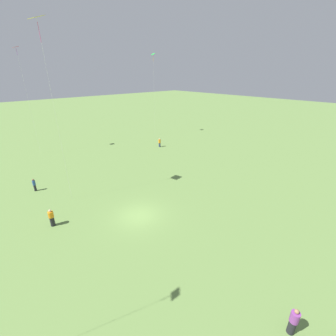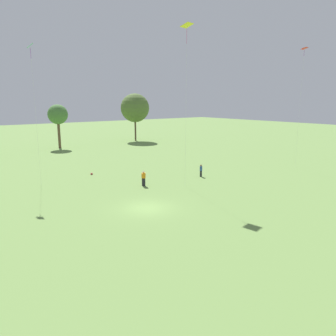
% 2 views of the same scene
% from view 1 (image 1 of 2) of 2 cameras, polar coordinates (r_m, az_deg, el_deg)
% --- Properties ---
extents(ground_plane, '(240.00, 240.00, 0.00)m').
position_cam_1_polar(ground_plane, '(23.36, -7.37, -11.91)').
color(ground_plane, '#6B8E47').
extents(person_1, '(0.51, 0.51, 1.76)m').
position_cam_1_polar(person_1, '(23.99, -27.47, -11.17)').
color(person_1, '#232328').
rests_on(person_1, ground_plane).
extents(person_3, '(0.57, 0.57, 1.70)m').
position_cam_1_polar(person_3, '(43.50, -2.16, 6.44)').
color(person_3, '#333D5B').
rests_on(person_3, ground_plane).
extents(person_4, '(0.44, 0.44, 1.60)m').
position_cam_1_polar(person_4, '(31.64, -30.82, -3.69)').
color(person_4, '#232328').
rests_on(person_4, ground_plane).
extents(person_5, '(0.66, 0.66, 1.83)m').
position_cam_1_polar(person_5, '(16.25, 29.24, -30.88)').
color(person_5, '#232328').
rests_on(person_5, ground_plane).
extents(kite_0, '(0.73, 0.65, 16.87)m').
position_cam_1_polar(kite_0, '(50.51, -3.76, 25.44)').
color(kite_0, green).
rests_on(kite_0, ground_plane).
extents(kite_1, '(0.83, 0.81, 16.94)m').
position_cam_1_polar(kite_1, '(44.50, -33.88, 22.65)').
color(kite_1, red).
rests_on(kite_1, ground_plane).
extents(kite_2, '(1.32, 1.28, 17.78)m').
position_cam_1_polar(kite_2, '(25.05, -30.06, 28.57)').
color(kite_2, yellow).
rests_on(kite_2, ground_plane).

